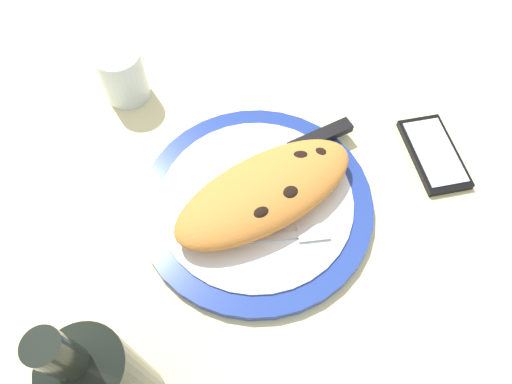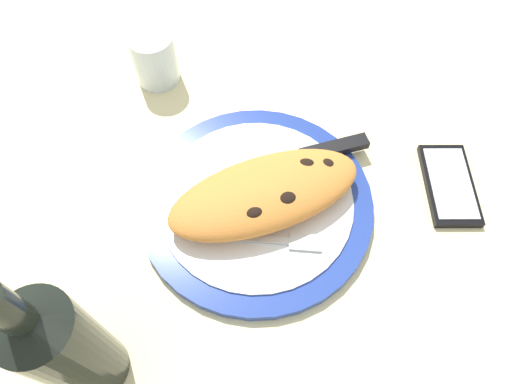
{
  "view_description": "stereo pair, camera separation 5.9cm",
  "coord_description": "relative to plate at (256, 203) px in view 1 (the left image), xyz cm",
  "views": [
    {
      "loc": [
        -9.92,
        -27.94,
        54.49
      ],
      "look_at": [
        0.0,
        0.0,
        3.73
      ],
      "focal_mm": 32.58,
      "sensor_mm": 36.0,
      "label": 1
    },
    {
      "loc": [
        -4.22,
        -29.35,
        54.49
      ],
      "look_at": [
        0.0,
        0.0,
        3.73
      ],
      "focal_mm": 32.58,
      "sensor_mm": 36.0,
      "label": 2
    }
  ],
  "objects": [
    {
      "name": "ground_plane",
      "position": [
        0.0,
        0.0,
        -2.32
      ],
      "size": [
        150.0,
        150.0,
        3.0
      ],
      "primitive_type": "cube",
      "color": "beige"
    },
    {
      "name": "plate",
      "position": [
        0.0,
        0.0,
        0.0
      ],
      "size": [
        30.75,
        30.75,
        1.73
      ],
      "color": "#233D99",
      "rests_on": "ground_plane"
    },
    {
      "name": "calzone",
      "position": [
        1.06,
        -0.54,
        3.2
      ],
      "size": [
        26.91,
        15.9,
        4.55
      ],
      "color": "orange",
      "rests_on": "plate"
    },
    {
      "name": "fork",
      "position": [
        0.83,
        -6.01,
        1.11
      ],
      "size": [
        16.0,
        5.08,
        0.4
      ],
      "color": "silver",
      "rests_on": "plate"
    },
    {
      "name": "knife",
      "position": [
        8.91,
        5.75,
        1.4
      ],
      "size": [
        22.41,
        5.08,
        1.2
      ],
      "color": "silver",
      "rests_on": "plate"
    },
    {
      "name": "smartphone",
      "position": [
        26.47,
        -0.73,
        -0.26
      ],
      "size": [
        8.04,
        13.41,
        1.16
      ],
      "color": "black",
      "rests_on": "ground_plane"
    },
    {
      "name": "water_glass",
      "position": [
        -11.9,
        25.18,
        2.79
      ],
      "size": [
        6.66,
        6.66,
        8.13
      ],
      "color": "silver",
      "rests_on": "ground_plane"
    },
    {
      "name": "wine_bottle",
      "position": [
        -20.25,
        -17.77,
        9.65
      ],
      "size": [
        6.84,
        6.84,
        25.48
      ],
      "color": "black",
      "rests_on": "ground_plane"
    }
  ]
}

